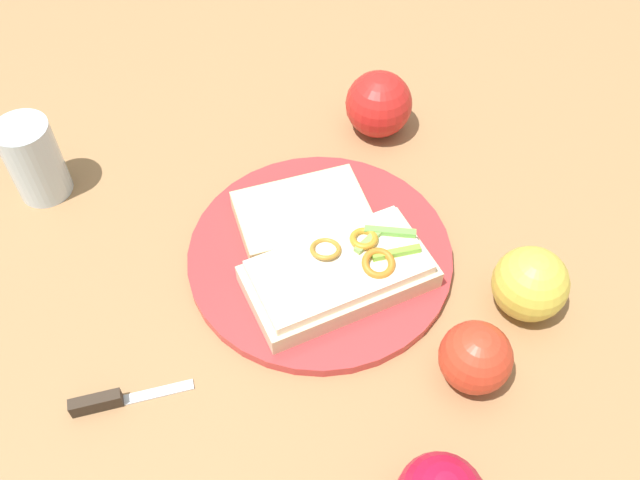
{
  "coord_description": "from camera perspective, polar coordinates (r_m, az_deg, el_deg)",
  "views": [
    {
      "loc": [
        0.1,
        0.44,
        0.62
      ],
      "look_at": [
        0.0,
        0.0,
        0.03
      ],
      "focal_mm": 39.48,
      "sensor_mm": 36.0,
      "label": 1
    }
  ],
  "objects": [
    {
      "name": "apple_4",
      "position": [
        0.68,
        12.49,
        -9.28
      ],
      "size": [
        0.1,
        0.1,
        0.07
      ],
      "primitive_type": "sphere",
      "rotation": [
        0.0,
        0.0,
        3.74
      ],
      "color": "red",
      "rests_on": "ground_plane"
    },
    {
      "name": "sandwich",
      "position": [
        0.72,
        1.64,
        -2.69
      ],
      "size": [
        0.2,
        0.14,
        0.05
      ],
      "rotation": [
        0.0,
        0.0,
        0.22
      ],
      "color": "beige",
      "rests_on": "plate"
    },
    {
      "name": "knife",
      "position": [
        0.7,
        -16.65,
        -12.35
      ],
      "size": [
        0.11,
        0.02,
        0.02
      ],
      "rotation": [
        0.0,
        0.0,
        3.18
      ],
      "color": "silver",
      "rests_on": "ground_plane"
    },
    {
      "name": "ground_plane",
      "position": [
        0.76,
        0.0,
        -1.5
      ],
      "size": [
        2.0,
        2.0,
        0.0
      ],
      "primitive_type": "plane",
      "color": "#986D44",
      "rests_on": "ground"
    },
    {
      "name": "plate",
      "position": [
        0.76,
        0.0,
        -1.22
      ],
      "size": [
        0.28,
        0.28,
        0.01
      ],
      "primitive_type": "cylinder",
      "color": "#BE3234",
      "rests_on": "ground_plane"
    },
    {
      "name": "apple_1",
      "position": [
        0.88,
        4.78,
        10.92
      ],
      "size": [
        0.12,
        0.12,
        0.08
      ],
      "primitive_type": "sphere",
      "rotation": [
        0.0,
        0.0,
        2.33
      ],
      "color": "red",
      "rests_on": "ground_plane"
    },
    {
      "name": "apple_2",
      "position": [
        0.73,
        16.67,
        -3.42
      ],
      "size": [
        0.1,
        0.1,
        0.08
      ],
      "primitive_type": "sphere",
      "rotation": [
        0.0,
        0.0,
        0.39
      ],
      "color": "gold",
      "rests_on": "ground_plane"
    },
    {
      "name": "drinking_glass",
      "position": [
        0.86,
        -22.17,
        6.04
      ],
      "size": [
        0.06,
        0.06,
        0.1
      ],
      "primitive_type": "cylinder",
      "color": "silver",
      "rests_on": "ground_plane"
    },
    {
      "name": "bread_slice_side",
      "position": [
        0.77,
        -1.44,
        2.07
      ],
      "size": [
        0.15,
        0.1,
        0.02
      ],
      "primitive_type": "cube",
      "rotation": [
        0.0,
        0.0,
        0.09
      ],
      "color": "beige",
      "rests_on": "plate"
    }
  ]
}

